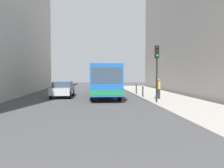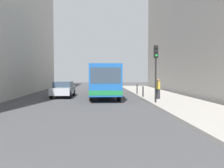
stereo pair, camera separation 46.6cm
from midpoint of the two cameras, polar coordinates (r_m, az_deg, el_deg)
ground_plane at (r=18.65m, az=-0.95°, el=-4.24°), size 80.00×80.00×0.00m
sidewalk at (r=19.64m, az=15.02°, el=-3.76°), size 4.40×40.00×0.15m
building_right at (r=26.38m, az=25.48°, el=15.75°), size 7.00×32.00×16.67m
bus at (r=22.22m, az=-1.51°, el=1.32°), size 2.55×11.02×3.00m
car_beside_bus at (r=22.04m, az=-11.58°, el=-1.19°), size 1.92×4.43×1.48m
car_behind_bus at (r=33.22m, az=-1.80°, el=0.12°), size 1.86×4.40×1.48m
traffic_light at (r=16.64m, az=11.80°, el=5.25°), size 0.28×0.33×4.10m
bollard_near at (r=20.61m, az=8.48°, el=-1.87°), size 0.11×0.11×0.95m
bollard_mid at (r=23.65m, az=6.91°, el=-1.29°), size 0.11×0.11×0.95m
pedestrian_near_signal at (r=19.10m, az=12.24°, el=-1.21°), size 0.38×0.38×1.65m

